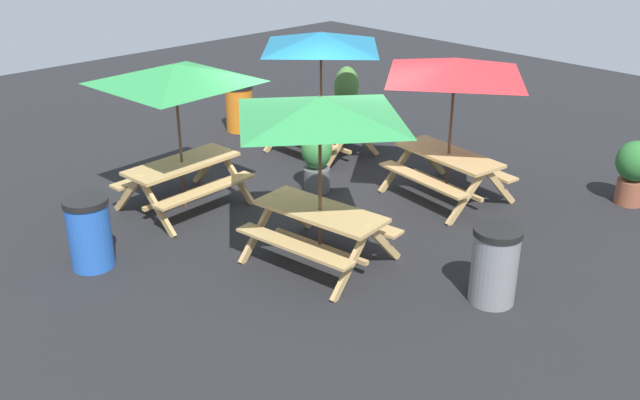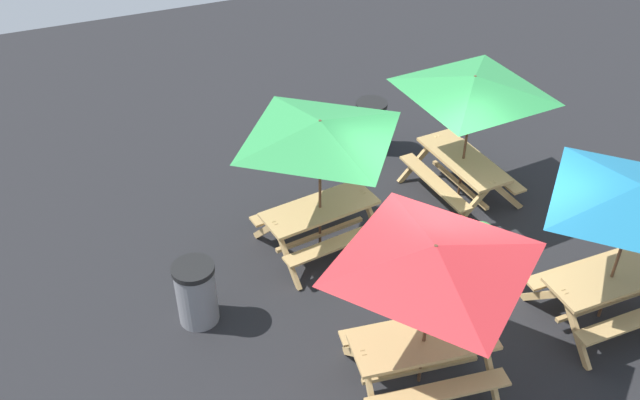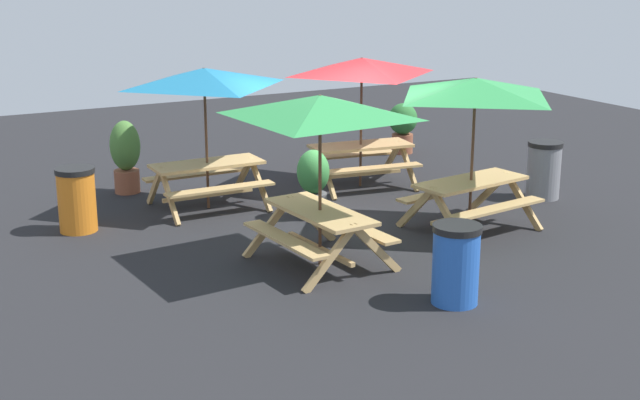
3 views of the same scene
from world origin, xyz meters
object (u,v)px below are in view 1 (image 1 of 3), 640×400
object	(u,v)px
picnic_table_0	(175,84)
picnic_table_1	(321,49)
picnic_table_3	(454,78)
potted_plant_1	(634,169)
trash_bin_gray	(494,265)
potted_plant_0	(346,94)
picnic_table_2	(320,120)
potted_plant_2	(317,158)
trash_bin_blue	(90,233)
trash_bin_orange	(239,107)

from	to	relation	value
picnic_table_0	picnic_table_1	bearing A→B (deg)	-178.89
picnic_table_3	potted_plant_1	bearing A→B (deg)	-130.63
picnic_table_0	potted_plant_1	world-z (taller)	picnic_table_0
picnic_table_0	picnic_table_3	bearing A→B (deg)	137.35
trash_bin_gray	potted_plant_0	xyz separation A→B (m)	(6.15, -3.73, 0.19)
picnic_table_2	trash_bin_gray	bearing A→B (deg)	-167.50
picnic_table_0	potted_plant_2	world-z (taller)	picnic_table_0
trash_bin_gray	potted_plant_2	world-z (taller)	potted_plant_2
potted_plant_2	potted_plant_1	bearing A→B (deg)	-139.63
picnic_table_1	picnic_table_0	bearing A→B (deg)	95.51
picnic_table_3	trash_bin_blue	xyz separation A→B (m)	(1.84, 5.28, -1.49)
trash_bin_gray	trash_bin_orange	bearing A→B (deg)	-14.26
potted_plant_2	potted_plant_0	bearing A→B (deg)	-53.38
picnic_table_2	trash_bin_blue	size ratio (longest dim) A/B	2.38
potted_plant_2	trash_bin_blue	bearing A→B (deg)	87.48
potted_plant_2	picnic_table_3	bearing A→B (deg)	-141.36
trash_bin_orange	potted_plant_2	size ratio (longest dim) A/B	0.89
picnic_table_0	potted_plant_0	xyz separation A→B (m)	(1.20, -4.87, -1.31)
trash_bin_orange	trash_bin_blue	world-z (taller)	same
potted_plant_0	potted_plant_1	xyz separation A→B (m)	(-5.99, -0.37, -0.09)
picnic_table_3	potted_plant_2	xyz separation A→B (m)	(1.66, 1.33, -1.40)
picnic_table_1	potted_plant_2	world-z (taller)	picnic_table_1
picnic_table_1	trash_bin_gray	size ratio (longest dim) A/B	2.38
picnic_table_3	trash_bin_gray	size ratio (longest dim) A/B	2.38
trash_bin_gray	trash_bin_orange	distance (m)	7.68
picnic_table_2	trash_bin_gray	size ratio (longest dim) A/B	2.38
trash_bin_gray	potted_plant_2	size ratio (longest dim) A/B	0.89
picnic_table_2	potted_plant_1	distance (m)	5.50
picnic_table_0	potted_plant_2	distance (m)	2.60
potted_plant_0	potted_plant_1	size ratio (longest dim) A/B	1.22
picnic_table_2	potted_plant_2	distance (m)	2.82
picnic_table_1	trash_bin_orange	world-z (taller)	picnic_table_1
potted_plant_0	potted_plant_2	bearing A→B (deg)	126.62
picnic_table_1	potted_plant_2	bearing A→B (deg)	134.06
picnic_table_3	potted_plant_0	size ratio (longest dim) A/B	1.83
picnic_table_3	trash_bin_gray	world-z (taller)	picnic_table_3
trash_bin_gray	potted_plant_0	bearing A→B (deg)	-31.21
picnic_table_3	potted_plant_2	size ratio (longest dim) A/B	2.13
picnic_table_1	trash_bin_orange	bearing A→B (deg)	6.41
picnic_table_1	picnic_table_2	size ratio (longest dim) A/B	1.00
trash_bin_blue	potted_plant_1	size ratio (longest dim) A/B	0.94
picnic_table_2	trash_bin_blue	world-z (taller)	picnic_table_2
picnic_table_2	picnic_table_3	xyz separation A→B (m)	(0.15, -2.98, 0.00)
trash_bin_orange	potted_plant_1	size ratio (longest dim) A/B	0.94
trash_bin_blue	potted_plant_0	size ratio (longest dim) A/B	0.77
trash_bin_orange	potted_plant_0	size ratio (longest dim) A/B	0.77
picnic_table_1	potted_plant_0	distance (m)	2.24
picnic_table_1	picnic_table_2	bearing A→B (deg)	136.15
trash_bin_blue	potted_plant_2	distance (m)	3.95
trash_bin_gray	potted_plant_0	size ratio (longest dim) A/B	0.77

